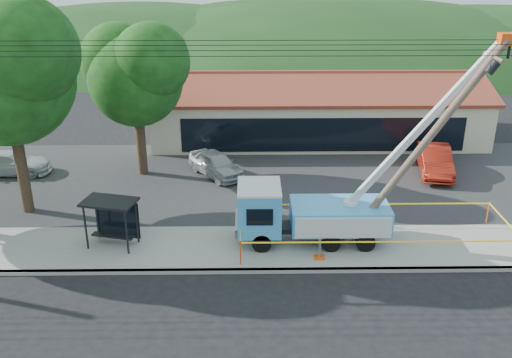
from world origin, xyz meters
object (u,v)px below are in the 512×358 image
Objects in this scene: leaning_pole at (428,139)px; car_white at (13,175)px; car_red at (433,174)px; car_silver at (217,177)px; bus_shelter at (112,212)px; utility_truck at (310,210)px.

leaning_pole is 2.01× the size of car_white.
car_red reaches higher than car_white.
car_silver is (-9.47, 8.31, -5.14)m from leaning_pole.
car_red is 24.96m from car_white.
bus_shelter reaches higher than car_red.
utility_truck is at bearing 15.64° from bus_shelter.
car_white is (-16.72, 8.44, -1.65)m from utility_truck.
utility_truck is 1.20× the size of leaning_pole.
car_red is 1.05× the size of car_white.
leaning_pole is 13.60m from car_silver.
car_red is at bearing 68.27° from leaning_pole.
leaning_pole is at bearing -113.17° from car_white.
leaning_pole is 2.23× the size of car_silver.
car_red is at bearing -35.18° from car_silver.
utility_truck reaches higher than car_white.
leaning_pole is 10.50m from car_red.
utility_truck is 5.98m from leaning_pole.
utility_truck is at bearing -117.83° from car_white.
car_white is at bearing 157.88° from leaning_pole.
car_white is at bearing 141.78° from car_silver.
car_red is (3.39, 8.50, -5.14)m from leaning_pole.
leaning_pole is at bearing -77.31° from car_silver.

